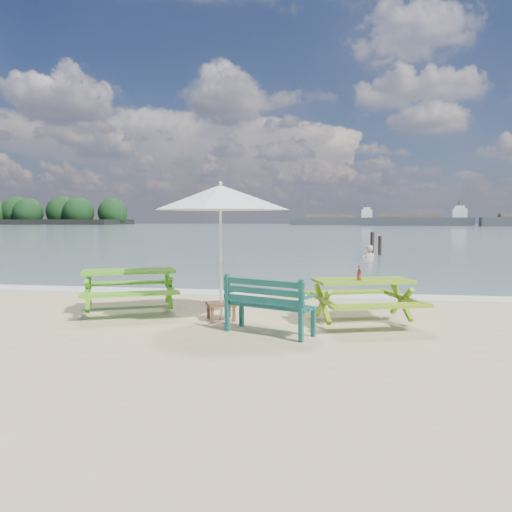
% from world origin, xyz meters
% --- Properties ---
extents(sea, '(300.00, 300.00, 0.00)m').
position_xyz_m(sea, '(0.00, 85.00, 0.00)').
color(sea, slate).
rests_on(sea, ground).
extents(foam_strip, '(22.00, 0.90, 0.01)m').
position_xyz_m(foam_strip, '(0.00, 4.60, 0.01)').
color(foam_strip, silver).
rests_on(foam_strip, ground).
extents(picnic_table_left, '(2.28, 2.37, 0.79)m').
position_xyz_m(picnic_table_left, '(-1.98, 1.95, 0.38)').
color(picnic_table_left, '#4AA118').
rests_on(picnic_table_left, ground).
extents(picnic_table_right, '(2.03, 2.14, 0.75)m').
position_xyz_m(picnic_table_right, '(2.25, 1.56, 0.36)').
color(picnic_table_right, '#699416').
rests_on(picnic_table_right, ground).
extents(park_bench, '(1.44, 0.96, 0.85)m').
position_xyz_m(park_bench, '(0.83, 0.63, 0.26)').
color(park_bench, '#10453D').
rests_on(park_bench, ground).
extents(side_table, '(0.62, 0.62, 0.30)m').
position_xyz_m(side_table, '(-0.13, 1.53, 0.16)').
color(side_table, brown).
rests_on(side_table, ground).
extents(patio_umbrella, '(3.08, 3.08, 2.31)m').
position_xyz_m(patio_umbrella, '(-0.13, 1.53, 2.10)').
color(patio_umbrella, silver).
rests_on(patio_umbrella, ground).
extents(beer_bottle, '(0.06, 0.06, 0.25)m').
position_xyz_m(beer_bottle, '(2.18, 1.42, 0.83)').
color(beer_bottle, '#8F4514').
rests_on(beer_bottle, picnic_table_right).
extents(swimmer, '(0.74, 0.57, 1.81)m').
position_xyz_m(swimmer, '(3.24, 16.23, -0.34)').
color(swimmer, tan).
rests_on(swimmer, ground).
extents(mooring_pilings, '(0.57, 0.77, 1.33)m').
position_xyz_m(mooring_pilings, '(3.60, 17.37, 0.42)').
color(mooring_pilings, black).
rests_on(mooring_pilings, ground).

